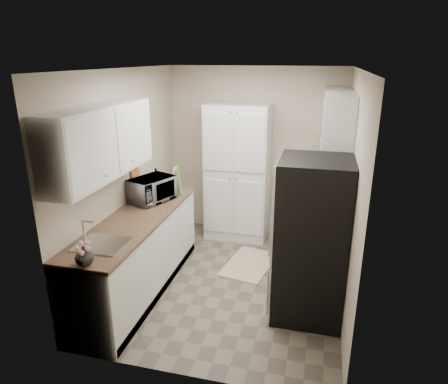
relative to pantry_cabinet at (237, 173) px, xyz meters
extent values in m
plane|color=#665B4C|center=(0.20, -1.32, -1.00)|extent=(3.20, 3.20, 0.00)
cube|color=#B1A38F|center=(0.20, 0.28, 0.25)|extent=(2.60, 0.04, 2.50)
cube|color=#B1A38F|center=(0.20, -2.92, 0.25)|extent=(2.60, 0.04, 2.50)
cube|color=#B1A38F|center=(-1.10, -1.32, 0.25)|extent=(0.04, 3.20, 2.50)
cube|color=#B1A38F|center=(1.50, -1.32, 0.25)|extent=(0.04, 3.20, 2.50)
cube|color=white|center=(0.20, -1.32, 1.50)|extent=(2.60, 3.20, 0.04)
cube|color=silver|center=(-0.93, -2.07, 0.83)|extent=(0.33, 1.60, 0.70)
cube|color=silver|center=(1.33, -0.50, 0.89)|extent=(0.33, 1.55, 0.58)
cube|color=#99999E|center=(1.27, -0.93, 0.52)|extent=(0.45, 0.76, 0.13)
cube|color=#B7B7BC|center=(-0.79, -2.47, -0.07)|extent=(0.45, 0.40, 0.02)
cube|color=brown|center=(-1.09, -1.12, 0.18)|extent=(0.02, 0.22, 0.22)
cube|color=silver|center=(0.00, 0.00, 0.00)|extent=(0.90, 0.55, 2.00)
cube|color=silver|center=(-0.79, -1.75, -0.56)|extent=(0.60, 2.30, 0.88)
cube|color=brown|center=(-0.79, -1.75, -0.10)|extent=(0.63, 2.33, 0.04)
cube|color=silver|center=(1.19, -0.12, -0.56)|extent=(0.60, 0.80, 0.88)
cube|color=brown|center=(1.19, -0.12, -0.10)|extent=(0.63, 0.83, 0.04)
cube|color=#B7B7BC|center=(1.17, -0.93, -0.55)|extent=(0.64, 0.76, 0.90)
cube|color=black|center=(1.17, -0.93, -0.08)|extent=(0.66, 0.78, 0.03)
cube|color=black|center=(1.46, -0.93, 0.02)|extent=(0.06, 0.76, 0.22)
cube|color=#DA8D8D|center=(0.80, -1.06, -0.45)|extent=(0.01, 0.16, 0.42)
cube|color=beige|center=(0.80, -0.83, -0.45)|extent=(0.01, 0.16, 0.42)
cube|color=#B7B7BC|center=(1.14, -1.73, -0.15)|extent=(0.70, 0.72, 1.70)
imported|color=#BABBC0|center=(-0.82, -1.20, 0.07)|extent=(0.54, 0.64, 0.30)
cylinder|color=black|center=(-0.90, -0.88, 0.07)|extent=(0.08, 0.08, 0.30)
imported|color=silver|center=(-0.74, -2.83, 0.00)|extent=(0.21, 0.21, 0.17)
cube|color=#529236|center=(-0.61, -0.81, 0.09)|extent=(0.10, 0.27, 0.34)
cube|color=silver|center=(1.16, -0.03, 0.04)|extent=(0.42, 0.48, 0.23)
cube|color=#D2B191|center=(0.36, -0.86, -0.99)|extent=(0.70, 0.96, 0.01)
camera|label=1|loc=(1.17, -5.51, 1.63)|focal=32.00mm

